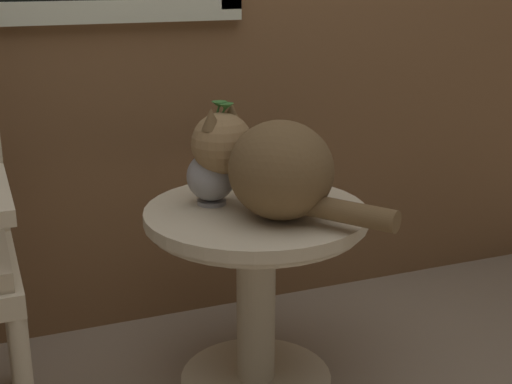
# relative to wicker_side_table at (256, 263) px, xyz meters

# --- Properties ---
(wicker_side_table) EXTENTS (0.64, 0.64, 0.57)m
(wicker_side_table) POSITION_rel_wicker_side_table_xyz_m (0.00, 0.00, 0.00)
(wicker_side_table) COLOR beige
(wicker_side_table) RESTS_ON ground_plane
(cat) EXTENTS (0.42, 0.54, 0.29)m
(cat) POSITION_rel_wicker_side_table_xyz_m (0.02, -0.07, 0.31)
(cat) COLOR brown
(cat) RESTS_ON wicker_side_table
(pewter_vase_with_ivy) EXTENTS (0.14, 0.14, 0.30)m
(pewter_vase_with_ivy) POSITION_rel_wicker_side_table_xyz_m (-0.10, 0.09, 0.27)
(pewter_vase_with_ivy) COLOR #99999E
(pewter_vase_with_ivy) RESTS_ON wicker_side_table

